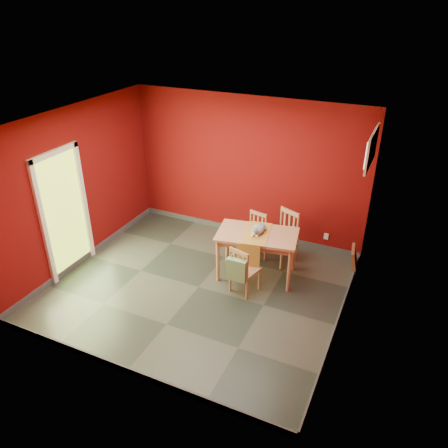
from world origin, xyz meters
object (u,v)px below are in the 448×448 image
at_px(chair_far_right, 283,236).
at_px(picture_frame, 354,259).
at_px(tote_bag, 237,270).
at_px(cat, 259,227).
at_px(chair_near, 244,269).
at_px(dining_table, 257,239).
at_px(chair_far_left, 254,234).

height_order(chair_far_right, picture_frame, chair_far_right).
relative_size(tote_bag, picture_frame, 1.01).
xyz_separation_m(cat, picture_frame, (1.46, 0.84, -0.70)).
bearing_deg(chair_near, tote_bag, -99.23).
bearing_deg(chair_far_right, cat, -111.24).
bearing_deg(chair_far_right, dining_table, -110.97).
xyz_separation_m(chair_near, tote_bag, (-0.03, -0.20, 0.10)).
xyz_separation_m(chair_far_right, tote_bag, (-0.30, -1.36, 0.04)).
distance_m(chair_far_left, chair_far_right, 0.54).
bearing_deg(chair_near, dining_table, 87.72).
bearing_deg(chair_far_left, cat, -63.86).
height_order(chair_near, picture_frame, chair_near).
xyz_separation_m(chair_far_left, cat, (0.29, -0.60, 0.50)).
relative_size(dining_table, picture_frame, 3.27).
distance_m(dining_table, chair_near, 0.58).
height_order(chair_far_left, chair_far_right, chair_far_right).
xyz_separation_m(dining_table, cat, (0.01, 0.03, 0.20)).
bearing_deg(chair_far_right, picture_frame, 10.15).
distance_m(chair_far_right, cat, 0.79).
height_order(chair_far_right, chair_near, chair_far_right).
bearing_deg(chair_far_right, tote_bag, -102.47).
xyz_separation_m(chair_far_right, chair_near, (-0.27, -1.15, -0.06)).
distance_m(chair_near, picture_frame, 2.04).
relative_size(dining_table, chair_near, 1.70).
bearing_deg(tote_bag, dining_table, 85.74).
distance_m(chair_near, cat, 0.72).
bearing_deg(picture_frame, chair_near, -137.30).
bearing_deg(tote_bag, cat, 85.36).
height_order(dining_table, chair_far_left, dining_table).
bearing_deg(picture_frame, cat, -150.22).
xyz_separation_m(chair_far_left, chair_far_right, (0.53, 0.02, 0.07)).
xyz_separation_m(tote_bag, cat, (0.06, 0.74, 0.39)).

